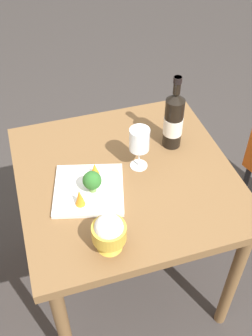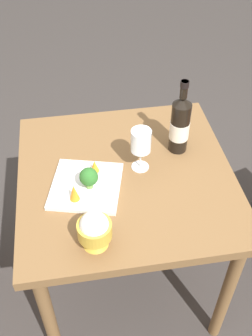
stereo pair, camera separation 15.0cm
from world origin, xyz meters
name	(u,v)px [view 1 (the left image)]	position (x,y,z in m)	size (l,w,h in m)	color
ground_plane	(126,274)	(0.00, 0.00, 0.00)	(8.00, 8.00, 0.00)	#383330
dining_table	(126,190)	(0.00, 0.00, 0.63)	(0.82, 0.82, 0.73)	brown
wine_bottle	(174,120)	(-0.11, 0.23, 0.85)	(0.08, 0.08, 0.32)	black
wine_glass	(139,141)	(-0.03, 0.06, 0.86)	(0.08, 0.08, 0.18)	white
rice_bowl	(109,232)	(0.30, -0.15, 0.80)	(0.11, 0.11, 0.14)	gold
serving_plate	(89,190)	(0.05, -0.16, 0.74)	(0.31, 0.31, 0.02)	white
broccoli_floret	(92,181)	(0.06, -0.14, 0.79)	(0.07, 0.07, 0.09)	#729E4C
carrot_garnish_left	(95,169)	(-0.02, -0.12, 0.77)	(0.03, 0.03, 0.05)	orange
carrot_garnish_right	(80,197)	(0.11, -0.20, 0.78)	(0.04, 0.04, 0.07)	orange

